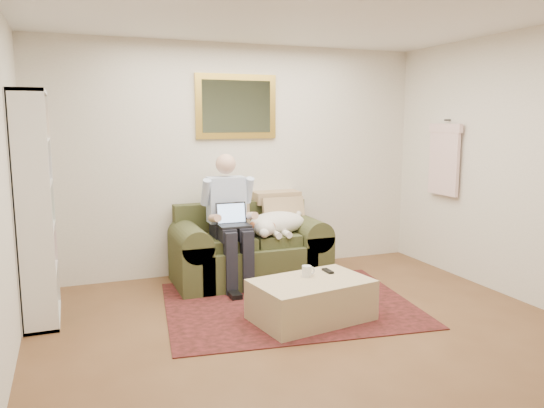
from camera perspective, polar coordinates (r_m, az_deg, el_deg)
room_shell at (r=4.14m, az=5.06°, el=2.75°), size 4.51×5.00×2.61m
rug at (r=5.17m, az=1.81°, el=-10.71°), size 2.52×2.11×0.01m
sofa at (r=5.87m, az=-2.46°, el=-5.43°), size 1.66×0.84×1.00m
seated_man at (r=5.56m, az=-4.42°, el=-1.91°), size 0.55×0.78×1.40m
laptop at (r=5.49m, az=-4.23°, el=-1.68°), size 0.32×0.26×0.23m
sleeping_dog at (r=5.81m, az=0.57°, el=-2.04°), size 0.68×0.43×0.25m
ottoman at (r=4.75m, az=4.23°, el=-10.27°), size 1.09×0.79×0.36m
coffee_mug at (r=4.78m, az=3.74°, el=-7.24°), size 0.08×0.08×0.10m
tv_remote at (r=4.95m, az=6.02°, el=-7.17°), size 0.05×0.15×0.02m
bookshelf at (r=5.01m, az=-24.06°, el=-0.38°), size 0.28×0.80×2.00m
wall_mirror at (r=6.09m, az=-3.85°, el=10.41°), size 0.94×0.04×0.72m
hanging_shirt at (r=6.37m, az=18.04°, el=4.98°), size 0.06×0.52×0.90m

